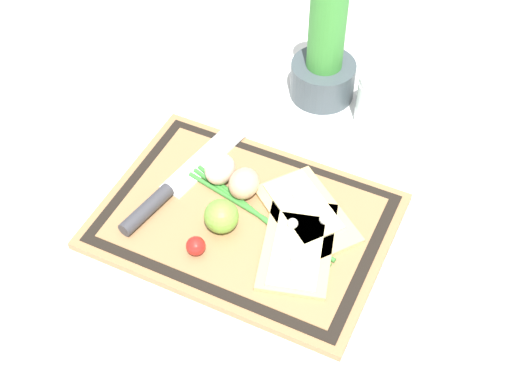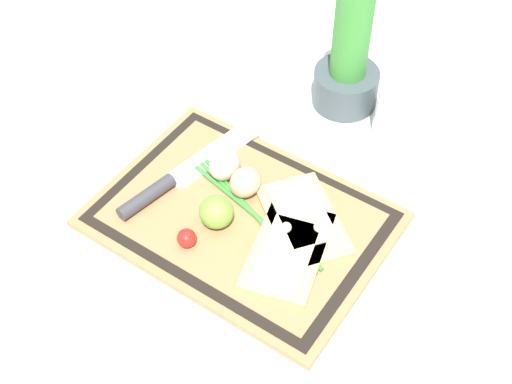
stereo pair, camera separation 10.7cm
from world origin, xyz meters
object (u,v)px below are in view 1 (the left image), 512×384
(cherry_tomato_red, at_px, (196,246))
(knife, at_px, (165,194))
(sauce_jar, at_px, (378,103))
(pizza_slice_far, at_px, (306,212))
(pizza_slice_near, at_px, (297,246))
(egg_brown, at_px, (244,183))
(egg_pink, at_px, (220,169))
(lime, at_px, (221,216))
(herb_pot, at_px, (325,58))

(cherry_tomato_red, bearing_deg, knife, 142.58)
(cherry_tomato_red, distance_m, sauce_jar, 0.41)
(pizza_slice_far, bearing_deg, sauce_jar, 85.42)
(cherry_tomato_red, relative_size, sauce_jar, 0.31)
(pizza_slice_near, height_order, sauce_jar, sauce_jar)
(pizza_slice_near, height_order, pizza_slice_far, same)
(egg_brown, height_order, egg_pink, same)
(cherry_tomato_red, xyz_separation_m, sauce_jar, (0.14, 0.39, 0.01))
(pizza_slice_near, distance_m, pizza_slice_far, 0.07)
(knife, distance_m, sauce_jar, 0.39)
(egg_pink, height_order, lime, lime)
(pizza_slice_near, height_order, herb_pot, herb_pot)
(pizza_slice_near, distance_m, knife, 0.22)
(egg_brown, relative_size, herb_pot, 0.23)
(pizza_slice_near, xyz_separation_m, cherry_tomato_red, (-0.13, -0.07, 0.01))
(pizza_slice_near, height_order, cherry_tomato_red, cherry_tomato_red)
(herb_pot, xyz_separation_m, sauce_jar, (0.11, -0.02, -0.04))
(lime, height_order, sauce_jar, sauce_jar)
(sauce_jar, bearing_deg, cherry_tomato_red, -109.22)
(pizza_slice_far, relative_size, cherry_tomato_red, 6.74)
(pizza_slice_far, distance_m, knife, 0.22)
(lime, distance_m, sauce_jar, 0.36)
(egg_pink, bearing_deg, cherry_tomato_red, -76.49)
(knife, height_order, lime, lime)
(pizza_slice_near, xyz_separation_m, herb_pot, (-0.10, 0.34, 0.06))
(pizza_slice_near, relative_size, egg_brown, 3.53)
(pizza_slice_near, bearing_deg, herb_pot, 106.35)
(egg_pink, bearing_deg, pizza_slice_far, -3.17)
(cherry_tomato_red, bearing_deg, herb_pot, 86.21)
(knife, distance_m, cherry_tomato_red, 0.12)
(egg_pink, xyz_separation_m, herb_pot, (0.06, 0.27, 0.04))
(cherry_tomato_red, distance_m, herb_pot, 0.42)
(pizza_slice_near, relative_size, pizza_slice_far, 0.99)
(knife, bearing_deg, egg_brown, 29.29)
(egg_brown, bearing_deg, lime, -90.27)
(egg_brown, distance_m, herb_pot, 0.29)
(cherry_tomato_red, bearing_deg, egg_pink, 103.51)
(pizza_slice_far, relative_size, egg_brown, 3.57)
(knife, distance_m, egg_brown, 0.12)
(knife, height_order, sauce_jar, sauce_jar)
(egg_pink, distance_m, herb_pot, 0.28)
(knife, height_order, egg_pink, egg_pink)
(egg_pink, distance_m, cherry_tomato_red, 0.14)
(egg_pink, xyz_separation_m, cherry_tomato_red, (0.03, -0.14, -0.01))
(pizza_slice_far, relative_size, lime, 3.71)
(lime, height_order, herb_pot, herb_pot)
(lime, bearing_deg, knife, 172.00)
(pizza_slice_far, height_order, egg_pink, egg_pink)
(knife, height_order, cherry_tomato_red, cherry_tomato_red)
(pizza_slice_near, xyz_separation_m, egg_brown, (-0.12, 0.06, 0.02))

